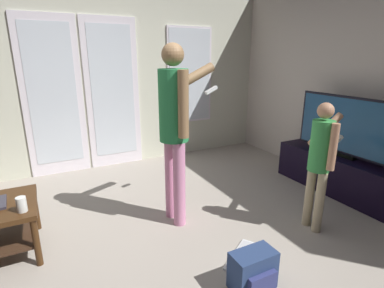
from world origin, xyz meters
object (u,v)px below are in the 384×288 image
Objects in this scene: person_child at (321,156)px; backpack at (253,271)px; tv_stand at (336,173)px; loose_keyboard at (241,256)px; cup_near_edge at (21,204)px; flat_screen_tv at (343,126)px; person_adult at (175,120)px.

person_child reaches higher than backpack.
tv_stand is at bearing 23.25° from backpack.
backpack reaches higher than loose_keyboard.
cup_near_edge is at bearing 175.83° from tv_stand.
person_child is 2.50m from cup_near_edge.
tv_stand is 2.05m from backpack.
cup_near_edge is (-3.29, 0.24, -0.31)m from flat_screen_tv.
backpack is at bearing -160.28° from person_child.
tv_stand is 12.52× the size of cup_near_edge.
person_child is (-0.89, -0.45, 0.50)m from tv_stand.
tv_stand is 1.12m from person_child.
tv_stand is at bearing -7.99° from person_adult.
cup_near_edge is (-1.40, 1.05, 0.36)m from backpack.
backpack is (-0.99, -0.36, -0.58)m from person_child.
tv_stand is at bearing 15.94° from loose_keyboard.
flat_screen_tv is at bearing -7.89° from person_adult.
person_adult is at bearing 172.11° from flat_screen_tv.
flat_screen_tv is at bearing -4.11° from cup_near_edge.
person_adult is 1.29m from loose_keyboard.
backpack is at bearing -112.27° from loose_keyboard.
person_child reaches higher than cup_near_edge.
person_adult is 3.84× the size of loose_keyboard.
person_adult is (-1.98, 0.27, 0.21)m from flat_screen_tv.
backpack is 1.79m from cup_near_edge.
person_adult is 1.40m from backpack.
cup_near_edge is (-2.40, 0.69, -0.22)m from person_child.
person_adult reaches higher than backpack.
person_child reaches higher than loose_keyboard.
person_child is at bearing -16.14° from cup_near_edge.
tv_stand is 0.58m from flat_screen_tv.
person_adult is 14.36× the size of cup_near_edge.
backpack is 0.73× the size of loose_keyboard.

